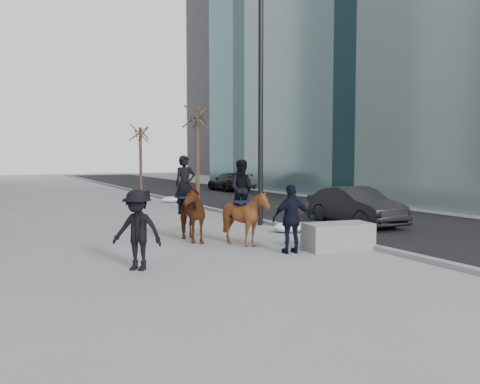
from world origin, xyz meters
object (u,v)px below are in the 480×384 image
planter (338,236)px  car_near (355,206)px  mounted_right (245,211)px  mounted_left (187,209)px

planter → car_near: 5.06m
mounted_right → car_near: bearing=19.7°
planter → mounted_right: (-1.93, 1.63, 0.60)m
mounted_left → mounted_right: bearing=-50.1°
mounted_right → mounted_left: bearing=129.9°
planter → mounted_left: mounted_left is taller
mounted_left → mounted_right: (1.17, -1.40, 0.02)m
car_near → mounted_right: (-5.48, -1.96, 0.27)m
planter → mounted_right: mounted_right is taller
mounted_left → mounted_right: 1.83m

